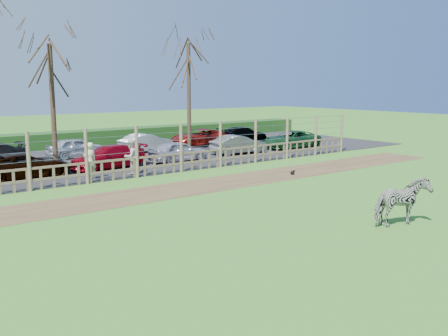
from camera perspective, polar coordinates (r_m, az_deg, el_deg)
ground at (r=17.74m, az=2.38°, el=-4.91°), size 120.00×120.00×0.00m
dirt_strip at (r=21.29m, az=-5.43°, el=-2.47°), size 34.00×2.80×0.01m
asphalt at (r=30.09m, az=-15.66°, el=0.80°), size 44.00×13.00×0.04m
hedge at (r=36.57m, az=-19.84°, el=2.93°), size 46.00×2.00×1.10m
fence at (r=24.13m, az=-9.91°, el=0.79°), size 30.16×0.16×2.50m
tree_mid at (r=28.14m, az=-19.15°, el=9.95°), size 4.80×4.80×6.83m
tree_right at (r=32.61m, az=-4.07°, el=10.99°), size 4.80×4.80×7.35m
zebra at (r=16.66m, az=19.66°, el=-3.69°), size 1.96×1.20×1.55m
visitor_a at (r=24.00m, az=-15.09°, el=0.79°), size 0.67×0.47×1.72m
visitor_b at (r=24.88m, az=-10.56°, el=1.26°), size 0.98×0.85×1.72m
crow at (r=24.86m, az=7.84°, el=-0.52°), size 0.27×0.20×0.22m
car_2 at (r=25.21m, az=-21.82°, el=0.24°), size 4.41×2.19×1.20m
car_3 at (r=27.00m, az=-13.12°, el=1.26°), size 4.28×2.07×1.20m
car_4 at (r=28.60m, az=-5.25°, el=1.92°), size 3.60×1.62×1.20m
car_5 at (r=31.66m, az=1.64°, el=2.70°), size 3.77×1.73×1.20m
car_6 at (r=34.82m, az=7.73°, el=3.25°), size 4.36×2.08×1.20m
car_10 at (r=31.39m, az=-16.52°, el=2.25°), size 3.58×1.56×1.20m
car_11 at (r=33.01m, az=-8.92°, el=2.87°), size 3.75×1.61×1.20m
car_12 at (r=35.96m, az=-2.85°, el=3.52°), size 4.42×2.22×1.20m
car_13 at (r=37.76m, az=2.20°, el=3.82°), size 4.17×1.76×1.20m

